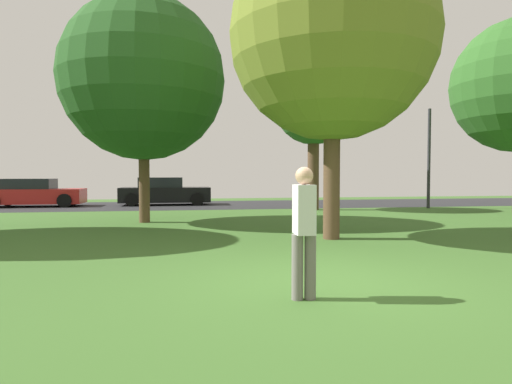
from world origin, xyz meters
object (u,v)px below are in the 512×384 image
(street_lamp_post, at_px, (429,159))
(maple_tree_far, at_px, (333,37))
(person_bystander, at_px, (304,227))
(parked_car_red, at_px, (34,194))
(parked_car_black, at_px, (165,192))
(maple_tree_near, at_px, (143,79))
(oak_tree_right, at_px, (314,106))

(street_lamp_post, bearing_deg, maple_tree_far, -132.24)
(person_bystander, relative_size, parked_car_red, 0.37)
(parked_car_red, height_order, parked_car_black, parked_car_black)
(maple_tree_far, height_order, parked_car_red, maple_tree_far)
(street_lamp_post, bearing_deg, maple_tree_near, -162.15)
(maple_tree_far, relative_size, oak_tree_right, 1.14)
(maple_tree_near, bearing_deg, parked_car_black, 87.79)
(parked_car_red, bearing_deg, oak_tree_right, -17.93)
(maple_tree_near, xyz_separation_m, parked_car_black, (0.31, 8.13, -3.89))
(parked_car_red, bearing_deg, person_bystander, -63.82)
(maple_tree_near, xyz_separation_m, oak_tree_right, (6.77, 3.88, -0.07))
(parked_car_black, xyz_separation_m, street_lamp_post, (11.92, -4.19, 1.61))
(maple_tree_far, height_order, street_lamp_post, maple_tree_far)
(maple_tree_near, bearing_deg, parked_car_red, 125.99)
(oak_tree_right, height_order, person_bystander, oak_tree_right)
(maple_tree_near, distance_m, parked_car_black, 9.02)
(oak_tree_right, bearing_deg, maple_tree_far, -104.35)
(maple_tree_far, height_order, person_bystander, maple_tree_far)
(maple_tree_near, height_order, parked_car_black, maple_tree_near)
(oak_tree_right, xyz_separation_m, street_lamp_post, (5.46, 0.06, -2.21))
(maple_tree_near, xyz_separation_m, person_bystander, (2.63, -9.13, -3.65))
(maple_tree_far, distance_m, parked_car_black, 13.88)
(maple_tree_far, height_order, maple_tree_near, maple_tree_far)
(maple_tree_near, distance_m, oak_tree_right, 7.80)
(maple_tree_near, relative_size, parked_car_black, 1.60)
(oak_tree_right, relative_size, parked_car_black, 1.40)
(oak_tree_right, bearing_deg, maple_tree_near, -150.18)
(street_lamp_post, bearing_deg, parked_car_black, 160.64)
(person_bystander, xyz_separation_m, street_lamp_post, (9.61, 13.07, 1.37))
(person_bystander, height_order, street_lamp_post, street_lamp_post)
(parked_car_red, bearing_deg, maple_tree_near, -54.01)
(maple_tree_near, xyz_separation_m, parked_car_red, (-5.76, 7.94, -3.92))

